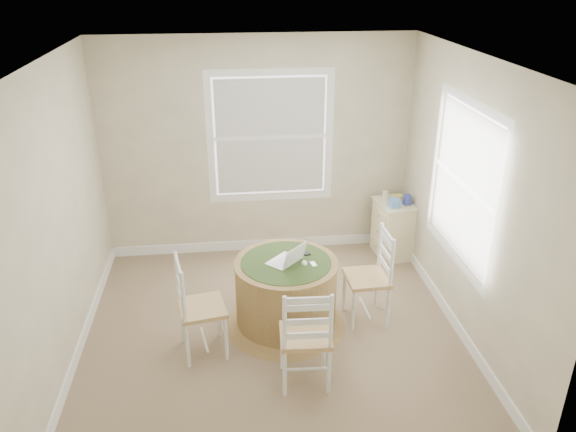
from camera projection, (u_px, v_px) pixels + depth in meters
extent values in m
cube|color=#837353|center=(273.00, 335.00, 5.44)|extent=(3.60, 3.60, 0.02)
cube|color=white|center=(269.00, 58.00, 4.35)|extent=(3.60, 3.60, 0.02)
cube|color=beige|center=(257.00, 149.00, 6.53)|extent=(3.60, 0.02, 2.60)
cube|color=beige|center=(298.00, 339.00, 3.26)|extent=(3.60, 0.02, 2.60)
cube|color=beige|center=(57.00, 222.00, 4.71)|extent=(0.02, 3.60, 2.60)
cube|color=beige|center=(470.00, 203.00, 5.09)|extent=(0.02, 3.60, 2.60)
cube|color=white|center=(260.00, 244.00, 7.03)|extent=(3.60, 0.02, 0.12)
cube|color=white|center=(82.00, 342.00, 5.23)|extent=(0.02, 3.60, 0.12)
cube|color=white|center=(451.00, 317.00, 5.60)|extent=(0.02, 3.60, 0.12)
cylinder|color=olive|center=(286.00, 291.00, 5.43)|extent=(0.97, 0.97, 0.63)
cone|color=olive|center=(286.00, 321.00, 5.57)|extent=(1.17, 1.17, 0.07)
cylinder|color=olive|center=(286.00, 264.00, 5.30)|extent=(0.99, 0.99, 0.03)
cylinder|color=#384D21|center=(286.00, 262.00, 5.29)|extent=(0.86, 0.86, 0.01)
cone|color=#384D21|center=(286.00, 268.00, 5.32)|extent=(0.95, 0.95, 0.10)
cube|color=white|center=(284.00, 261.00, 5.31)|extent=(0.37, 0.37, 0.02)
cube|color=silver|center=(284.00, 260.00, 5.30)|extent=(0.26, 0.26, 0.00)
cube|color=black|center=(295.00, 255.00, 5.19)|extent=(0.26, 0.26, 0.20)
ellipsoid|color=white|center=(304.00, 263.00, 5.26)|extent=(0.07, 0.10, 0.03)
cube|color=#B7BABF|center=(313.00, 264.00, 5.26)|extent=(0.06, 0.10, 0.02)
cube|color=black|center=(307.00, 254.00, 5.42)|extent=(0.07, 0.06, 0.02)
cube|color=#F5E6B7|center=(392.00, 230.00, 6.78)|extent=(0.41, 0.53, 0.67)
cube|color=#F5E6B7|center=(395.00, 203.00, 6.64)|extent=(0.45, 0.57, 0.02)
cube|color=beige|center=(378.00, 246.00, 6.83)|extent=(0.06, 0.42, 0.14)
cube|color=beige|center=(380.00, 231.00, 6.75)|extent=(0.06, 0.42, 0.14)
cube|color=beige|center=(381.00, 216.00, 6.67)|extent=(0.06, 0.42, 0.14)
cube|color=#588CCA|center=(394.00, 203.00, 6.51)|extent=(0.13, 0.13, 0.10)
cube|color=gold|center=(397.00, 198.00, 6.68)|extent=(0.16, 0.12, 0.06)
cube|color=#323D98|center=(406.00, 200.00, 6.57)|extent=(0.09, 0.09, 0.12)
cylinder|color=beige|center=(386.00, 195.00, 6.73)|extent=(0.07, 0.07, 0.09)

